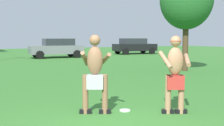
# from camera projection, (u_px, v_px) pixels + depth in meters

# --- Properties ---
(player_near) EXTENTS (0.70, 0.77, 1.72)m
(player_near) POSITION_uv_depth(u_px,v_px,m) (95.00, 72.00, 6.18)
(player_near) COLOR black
(player_near) RESTS_ON ground_plane
(player_in_red) EXTENTS (0.73, 0.76, 1.71)m
(player_in_red) POSITION_uv_depth(u_px,v_px,m) (175.00, 71.00, 6.17)
(player_in_red) COLOR black
(player_in_red) RESTS_ON ground_plane
(frisbee) EXTENTS (0.25, 0.25, 0.03)m
(frisbee) POSITION_uv_depth(u_px,v_px,m) (125.00, 110.00, 6.47)
(frisbee) COLOR white
(frisbee) RESTS_ON ground_plane
(car_gray_near_post) EXTENTS (4.42, 2.28, 1.58)m
(car_gray_near_post) POSITION_uv_depth(u_px,v_px,m) (57.00, 48.00, 23.57)
(car_gray_near_post) COLOR slate
(car_gray_near_post) RESTS_ON ground_plane
(car_black_far_end) EXTENTS (4.43, 2.30, 1.58)m
(car_black_far_end) POSITION_uv_depth(u_px,v_px,m) (134.00, 46.00, 29.05)
(car_black_far_end) COLOR black
(car_black_far_end) RESTS_ON ground_plane
(tree_right_field) EXTENTS (2.59, 2.59, 5.00)m
(tree_right_field) POSITION_uv_depth(u_px,v_px,m) (186.00, 0.00, 13.98)
(tree_right_field) COLOR #4C3823
(tree_right_field) RESTS_ON ground_plane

